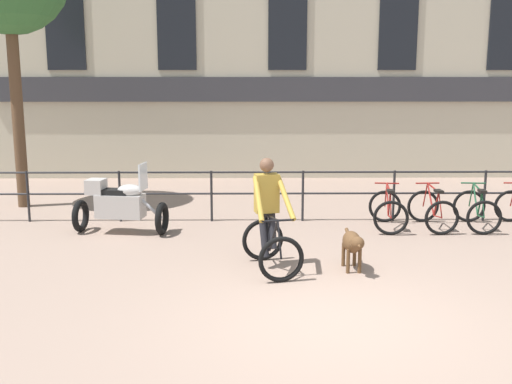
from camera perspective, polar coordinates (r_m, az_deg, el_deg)
The scene contains 8 objects.
ground_plane at distance 7.50m, azimuth 8.00°, elevation -11.99°, with size 60.00×60.00×0.00m, color gray.
canal_railing at distance 12.29m, azimuth 4.49°, elevation 0.46°, with size 15.05×0.05×1.05m.
cyclist_with_bike at distance 9.16m, azimuth 1.28°, elevation -2.68°, with size 0.92×1.29×1.70m.
dog at distance 9.22m, azimuth 9.20°, elevation -4.84°, with size 0.30×0.97×0.62m.
parked_motorcycle at distance 11.58m, azimuth -12.87°, elevation -1.14°, with size 1.80×0.87×1.35m.
parked_bicycle_near_lamp at distance 11.97m, azimuth 12.45°, elevation -1.74°, with size 0.78×1.18×0.86m.
parked_bicycle_mid_left at distance 12.20m, azimuth 16.44°, elevation -1.70°, with size 0.71×1.14×0.86m.
parked_bicycle_mid_right at distance 12.48m, azimuth 20.26°, elevation -1.65°, with size 0.76×1.17×0.86m.
Camera 1 is at (-1.10, -6.84, 2.88)m, focal length 42.00 mm.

